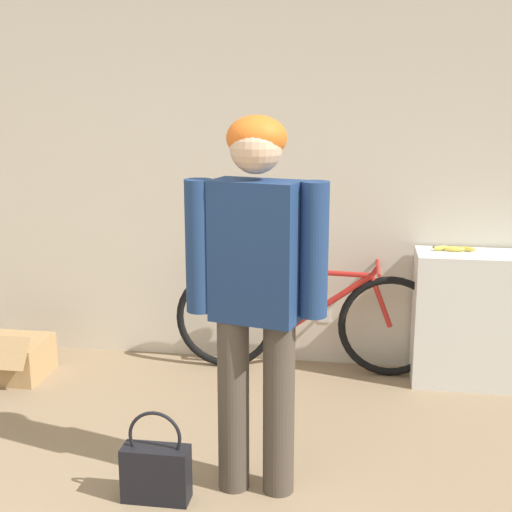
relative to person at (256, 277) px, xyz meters
The scene contains 7 objects.
wall_back 1.75m from the person, 101.00° to the left, with size 8.00×0.07×2.60m.
side_shelf 1.98m from the person, 51.08° to the left, with size 0.77×0.37×0.85m.
person is the anchor object (origin of this frame).
bicycle 1.64m from the person, 85.87° to the left, with size 1.77×0.46×0.75m.
banana 1.83m from the person, 55.66° to the left, with size 0.28×0.08×0.03m.
handbag 1.00m from the person, 159.17° to the right, with size 0.31×0.12×0.44m.
cardboard_box 2.32m from the person, 148.61° to the left, with size 0.49×0.48×0.33m.
Camera 1 is at (0.79, -1.90, 1.84)m, focal length 50.00 mm.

